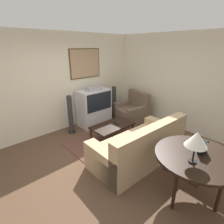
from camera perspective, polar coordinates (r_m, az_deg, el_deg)
The scene contains 14 objects.
ground_plane at distance 3.94m, azimuth -1.02°, elevation -15.47°, with size 12.00×12.00×0.00m, color brown.
wall_back at distance 5.07m, azimuth -17.42°, elevation 8.81°, with size 12.00×0.10×2.70m.
wall_right at distance 5.39m, azimuth 20.50°, elevation 9.01°, with size 0.06×12.00×2.70m.
area_rug at distance 4.69m, azimuth -0.75°, elevation -8.89°, with size 2.15×1.40×0.01m.
tv at distance 5.40m, azimuth -5.84°, elevation 1.60°, with size 0.99×0.56×1.19m.
couch at distance 3.82m, azimuth 9.10°, elevation -11.28°, with size 2.11×1.05×0.92m.
armchair at distance 5.73m, azimuth 6.51°, elevation 0.02°, with size 0.97×1.06×0.96m.
coffee_table at distance 4.55m, azimuth 0.13°, elevation -4.67°, with size 1.11×0.62×0.41m.
console_table at distance 3.02m, azimuth 25.84°, elevation -13.54°, with size 1.24×1.24×0.79m.
table_lamp at distance 2.62m, azimuth 25.88°, elevation -8.11°, with size 0.30×0.30×0.47m.
mantel_clock at distance 3.03m, azimuth 27.61°, elevation -10.10°, with size 0.16×0.10×0.21m.
remote at distance 4.60m, azimuth 1.40°, elevation -3.69°, with size 0.07×0.16×0.02m.
speaker_tower_left at distance 4.99m, azimuth -13.39°, elevation -1.13°, with size 0.23×0.23×1.09m.
speaker_tower_right at distance 5.92m, azimuth 0.66°, elevation 2.93°, with size 0.23×0.23×1.09m.
Camera 1 is at (-2.11, -2.38, 2.33)m, focal length 28.00 mm.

